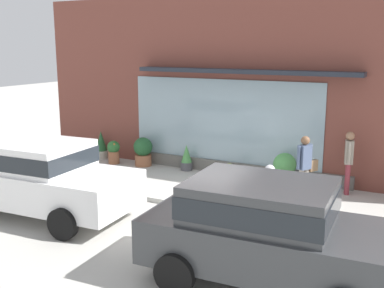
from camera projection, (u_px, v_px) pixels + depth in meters
ground_plane at (196, 205)px, 11.20m from camera, size 60.00×60.00×0.00m
curb_strip at (192, 205)px, 11.02m from camera, size 14.00×0.24×0.12m
storefront at (246, 88)px, 13.44m from camera, size 14.00×0.81×5.17m
fire_hydrant at (269, 183)px, 11.30m from camera, size 0.39×0.36×0.94m
pedestrian_with_handbag at (305, 163)px, 11.39m from camera, size 0.43×0.59×1.60m
pedestrian_passerby at (349, 158)px, 11.86m from camera, size 0.25×0.44×1.62m
parked_car_white at (37, 174)px, 10.45m from camera, size 4.48×2.23×1.66m
parked_car_dark_gray at (267, 227)px, 7.38m from camera, size 4.10×2.19×1.67m
potted_plant_trailing_edge at (187, 158)px, 14.26m from camera, size 0.36×0.36×0.79m
potted_plant_doorstep at (285, 168)px, 12.66m from camera, size 0.62×0.62×0.90m
potted_plant_by_entrance at (114, 151)px, 15.05m from camera, size 0.40×0.40×0.74m
potted_plant_window_left at (143, 151)px, 14.77m from camera, size 0.59×0.59×0.90m
potted_plant_near_hydrant at (229, 171)px, 13.18m from camera, size 0.33×0.33×0.50m
potted_plant_corner_tall at (101, 145)px, 15.73m from camera, size 0.42×0.42×0.93m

